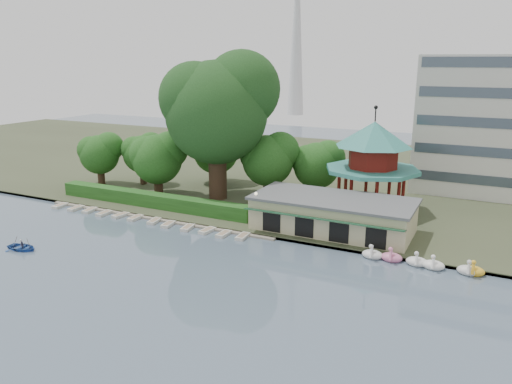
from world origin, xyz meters
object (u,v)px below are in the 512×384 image
Objects in this scene: rowboat_with_passengers at (22,245)px; dock at (155,218)px; big_tree at (218,105)px; boathouse at (333,214)px; pavilion at (373,157)px.

dock is at bearing 67.50° from rowboat_with_passengers.
dock is 17.75m from big_tree.
big_tree reaches higher than rowboat_with_passengers.
big_tree is at bearing 70.13° from rowboat_with_passengers.
big_tree is 30.64m from rowboat_with_passengers.
dock is 6.63× the size of rowboat_with_passengers.
boathouse is 3.63× the size of rowboat_with_passengers.
pavilion is at bearing 44.60° from rowboat_with_passengers.
boathouse is 22.81m from big_tree.
rowboat_with_passengers is at bearing -109.87° from big_tree.
dock is at bearing -167.76° from boathouse.
pavilion reaches higher than dock.
dock is 1.83× the size of boathouse.
boathouse is 0.90× the size of big_tree.
dock is 22.62m from boathouse.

